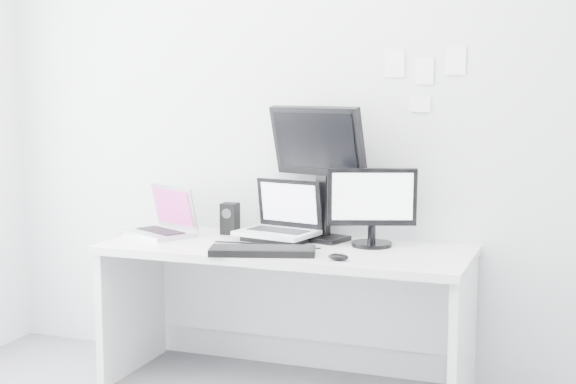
# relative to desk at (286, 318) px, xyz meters

# --- Properties ---
(back_wall) EXTENTS (3.60, 0.00, 3.60)m
(back_wall) POSITION_rel_desk_xyz_m (0.00, 0.35, 0.99)
(back_wall) COLOR silver
(back_wall) RESTS_ON ground
(desk) EXTENTS (1.80, 0.70, 0.73)m
(desk) POSITION_rel_desk_xyz_m (0.00, 0.00, 0.00)
(desk) COLOR white
(desk) RESTS_ON ground
(macbook) EXTENTS (0.45, 0.41, 0.27)m
(macbook) POSITION_rel_desk_xyz_m (-0.73, 0.04, 0.50)
(macbook) COLOR #BBBCC0
(macbook) RESTS_ON desk
(speaker) EXTENTS (0.10, 0.10, 0.17)m
(speaker) POSITION_rel_desk_xyz_m (-0.39, 0.21, 0.45)
(speaker) COLOR black
(speaker) RESTS_ON desk
(dell_laptop) EXTENTS (0.43, 0.36, 0.31)m
(dell_laptop) POSITION_rel_desk_xyz_m (-0.09, 0.11, 0.52)
(dell_laptop) COLOR silver
(dell_laptop) RESTS_ON desk
(rear_monitor) EXTENTS (0.54, 0.32, 0.70)m
(rear_monitor) POSITION_rel_desk_xyz_m (0.11, 0.21, 0.71)
(rear_monitor) COLOR black
(rear_monitor) RESTS_ON desk
(samsung_monitor) EXTENTS (0.48, 0.33, 0.40)m
(samsung_monitor) POSITION_rel_desk_xyz_m (0.40, 0.14, 0.56)
(samsung_monitor) COLOR black
(samsung_monitor) RESTS_ON desk
(keyboard) EXTENTS (0.52, 0.31, 0.03)m
(keyboard) POSITION_rel_desk_xyz_m (-0.03, -0.23, 0.38)
(keyboard) COLOR black
(keyboard) RESTS_ON desk
(mouse) EXTENTS (0.10, 0.07, 0.03)m
(mouse) POSITION_rel_desk_xyz_m (0.34, -0.23, 0.38)
(mouse) COLOR black
(mouse) RESTS_ON desk
(wall_note_0) EXTENTS (0.10, 0.00, 0.14)m
(wall_note_0) POSITION_rel_desk_xyz_m (0.45, 0.34, 1.26)
(wall_note_0) COLOR white
(wall_note_0) RESTS_ON back_wall
(wall_note_1) EXTENTS (0.09, 0.00, 0.13)m
(wall_note_1) POSITION_rel_desk_xyz_m (0.60, 0.34, 1.22)
(wall_note_1) COLOR white
(wall_note_1) RESTS_ON back_wall
(wall_note_2) EXTENTS (0.10, 0.00, 0.14)m
(wall_note_2) POSITION_rel_desk_xyz_m (0.75, 0.34, 1.26)
(wall_note_2) COLOR white
(wall_note_2) RESTS_ON back_wall
(wall_note_3) EXTENTS (0.11, 0.00, 0.08)m
(wall_note_3) POSITION_rel_desk_xyz_m (0.58, 0.34, 1.05)
(wall_note_3) COLOR white
(wall_note_3) RESTS_ON back_wall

